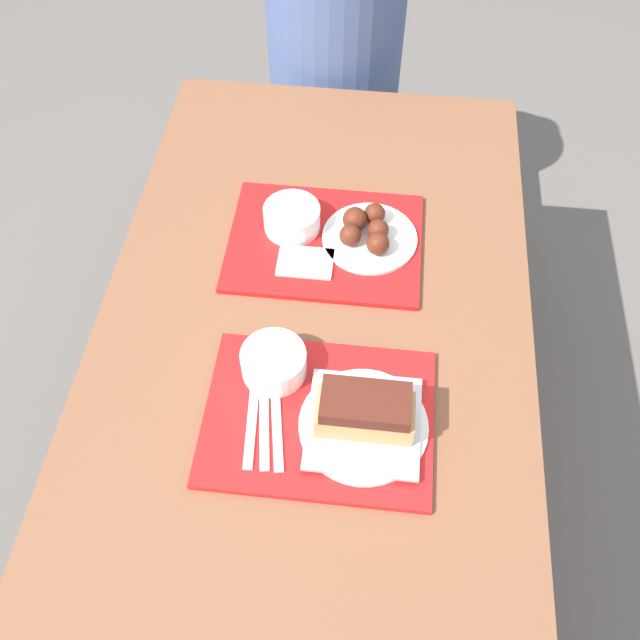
{
  "coord_description": "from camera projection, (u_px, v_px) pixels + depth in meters",
  "views": [
    {
      "loc": [
        0.1,
        -0.74,
        1.85
      ],
      "look_at": [
        0.01,
        0.03,
        0.78
      ],
      "focal_mm": 40.0,
      "sensor_mm": 36.0,
      "label": 1
    }
  ],
  "objects": [
    {
      "name": "picnic_bench_far",
      "position": [
        350.0,
        147.0,
        2.23
      ],
      "size": [
        0.8,
        0.28,
        0.43
      ],
      "color": "brown",
      "rests_on": "ground_plane"
    },
    {
      "name": "tray_far",
      "position": [
        323.0,
        242.0,
        1.48
      ],
      "size": [
        0.4,
        0.31,
        0.01
      ],
      "color": "red",
      "rests_on": "picnic_table"
    },
    {
      "name": "person_seated_across",
      "position": [
        335.0,
        40.0,
        1.93
      ],
      "size": [
        0.37,
        0.37,
        0.73
      ],
      "color": "#4C6093",
      "rests_on": "picnic_bench_far"
    },
    {
      "name": "tray_near",
      "position": [
        319.0,
        417.0,
        1.24
      ],
      "size": [
        0.4,
        0.31,
        0.01
      ],
      "color": "red",
      "rests_on": "picnic_table"
    },
    {
      "name": "plastic_spoon_near",
      "position": [
        252.0,
        424.0,
        1.23
      ],
      "size": [
        0.03,
        0.17,
        0.0
      ],
      "color": "white",
      "rests_on": "tray_near"
    },
    {
      "name": "bowl_coleslaw_far",
      "position": [
        292.0,
        217.0,
        1.48
      ],
      "size": [
        0.12,
        0.12,
        0.05
      ],
      "color": "white",
      "rests_on": "tray_far"
    },
    {
      "name": "picnic_table",
      "position": [
        311.0,
        372.0,
        1.42
      ],
      "size": [
        0.84,
        1.56,
        0.74
      ],
      "color": "brown",
      "rests_on": "ground_plane"
    },
    {
      "name": "ground_plane",
      "position": [
        313.0,
        496.0,
        1.94
      ],
      "size": [
        12.0,
        12.0,
        0.0
      ],
      "primitive_type": "plane",
      "color": "#605B56"
    },
    {
      "name": "plastic_knife_near",
      "position": [
        277.0,
        426.0,
        1.22
      ],
      "size": [
        0.05,
        0.17,
        0.0
      ],
      "color": "white",
      "rests_on": "tray_near"
    },
    {
      "name": "condiment_packet",
      "position": [
        327.0,
        381.0,
        1.28
      ],
      "size": [
        0.04,
        0.03,
        0.01
      ],
      "color": "#3F3F47",
      "rests_on": "tray_near"
    },
    {
      "name": "bowl_coleslaw_near",
      "position": [
        274.0,
        362.0,
        1.27
      ],
      "size": [
        0.12,
        0.12,
        0.05
      ],
      "color": "white",
      "rests_on": "tray_near"
    },
    {
      "name": "plastic_fork_near",
      "position": [
        264.0,
        425.0,
        1.23
      ],
      "size": [
        0.04,
        0.17,
        0.0
      ],
      "color": "white",
      "rests_on": "tray_near"
    },
    {
      "name": "napkin_far",
      "position": [
        305.0,
        262.0,
        1.44
      ],
      "size": [
        0.11,
        0.08,
        0.01
      ],
      "color": "white",
      "rests_on": "tray_far"
    },
    {
      "name": "wings_plate_far",
      "position": [
        368.0,
        232.0,
        1.47
      ],
      "size": [
        0.2,
        0.2,
        0.06
      ],
      "color": "white",
      "rests_on": "tray_far"
    },
    {
      "name": "brisket_sandwich_plate",
      "position": [
        364.0,
        417.0,
        1.2
      ],
      "size": [
        0.22,
        0.22,
        0.1
      ],
      "color": "white",
      "rests_on": "tray_near"
    }
  ]
}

